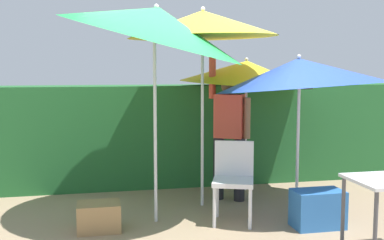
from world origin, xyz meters
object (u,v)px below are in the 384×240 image
(umbrella_navy, at_px, (299,73))
(cooler_box, at_px, (318,209))
(umbrella_rainbow, at_px, (203,24))
(umbrella_orange, at_px, (155,24))
(person_vendor, at_px, (229,129))
(umbrella_yellow, at_px, (246,73))
(crate_cardboard, at_px, (99,217))
(chair_plastic, at_px, (233,176))

(umbrella_navy, distance_m, cooler_box, 1.58)
(umbrella_rainbow, height_order, cooler_box, umbrella_rainbow)
(umbrella_orange, bearing_deg, person_vendor, 31.76)
(cooler_box, bearing_deg, umbrella_yellow, 98.77)
(umbrella_yellow, height_order, crate_cardboard, umbrella_yellow)
(umbrella_navy, height_order, cooler_box, umbrella_navy)
(person_vendor, bearing_deg, umbrella_rainbow, -155.74)
(umbrella_rainbow, bearing_deg, crate_cardboard, -152.01)
(cooler_box, bearing_deg, umbrella_orange, 159.88)
(crate_cardboard, bearing_deg, umbrella_rainbow, 27.99)
(chair_plastic, bearing_deg, umbrella_yellow, 66.29)
(umbrella_yellow, relative_size, crate_cardboard, 4.20)
(umbrella_navy, bearing_deg, umbrella_yellow, 105.95)
(umbrella_navy, height_order, chair_plastic, umbrella_navy)
(umbrella_yellow, height_order, umbrella_navy, umbrella_navy)
(crate_cardboard, bearing_deg, umbrella_orange, 18.94)
(umbrella_yellow, xyz_separation_m, person_vendor, (-0.37, -0.44, -0.72))
(cooler_box, bearing_deg, umbrella_navy, 86.51)
(umbrella_navy, xyz_separation_m, person_vendor, (-0.67, 0.61, -0.72))
(umbrella_navy, bearing_deg, umbrella_rainbow, 158.12)
(person_vendor, bearing_deg, cooler_box, -63.16)
(chair_plastic, bearing_deg, umbrella_rainbow, 106.80)
(umbrella_orange, xyz_separation_m, cooler_box, (1.66, -0.61, -1.98))
(umbrella_navy, height_order, person_vendor, umbrella_navy)
(umbrella_orange, bearing_deg, cooler_box, -20.12)
(person_vendor, height_order, chair_plastic, person_vendor)
(umbrella_rainbow, distance_m, umbrella_navy, 1.29)
(chair_plastic, height_order, cooler_box, chair_plastic)
(cooler_box, bearing_deg, crate_cardboard, 170.51)
(cooler_box, relative_size, crate_cardboard, 1.20)
(umbrella_navy, relative_size, chair_plastic, 2.28)
(umbrella_yellow, xyz_separation_m, chair_plastic, (-0.56, -1.28, -1.14))
(person_vendor, bearing_deg, umbrella_yellow, 50.11)
(umbrella_navy, xyz_separation_m, cooler_box, (-0.04, -0.64, -1.45))
(umbrella_orange, distance_m, chair_plastic, 1.88)
(umbrella_navy, relative_size, person_vendor, 1.08)
(umbrella_rainbow, relative_size, person_vendor, 1.30)
(person_vendor, bearing_deg, chair_plastic, -102.99)
(umbrella_navy, relative_size, cooler_box, 3.78)
(umbrella_orange, relative_size, person_vendor, 1.44)
(person_vendor, bearing_deg, umbrella_navy, -42.13)
(chair_plastic, bearing_deg, person_vendor, 77.01)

